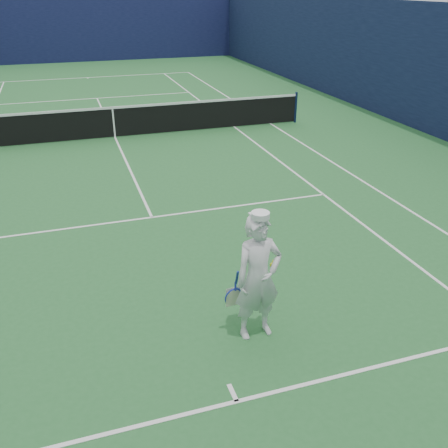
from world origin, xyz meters
The scene contains 5 objects.
ground centered at (0.00, 0.00, 0.00)m, with size 80.00×80.00×0.00m, color #25622E.
court_markings centered at (0.00, 0.00, 0.00)m, with size 11.03×23.83×0.01m.
windscreen_fence centered at (0.00, 0.00, 2.00)m, with size 20.12×36.12×4.00m.
tennis_net centered at (0.00, 0.00, 0.55)m, with size 12.88×0.09×1.07m.
tennis_player centered at (0.70, -10.73, 0.93)m, with size 0.80×0.49×1.91m.
Camera 1 is at (-1.53, -16.07, 4.55)m, focal length 40.00 mm.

